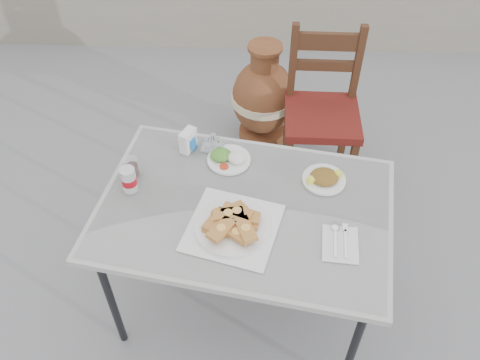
{
  "coord_description": "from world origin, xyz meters",
  "views": [
    {
      "loc": [
        -0.09,
        -1.41,
        2.32
      ],
      "look_at": [
        -0.14,
        0.02,
        0.84
      ],
      "focal_mm": 38.0,
      "sensor_mm": 36.0,
      "label": 1
    }
  ],
  "objects_px": {
    "salad_chopped_plate": "(324,178)",
    "cola_glass": "(132,168)",
    "soda_can": "(129,180)",
    "chair": "(322,110)",
    "pide_plate": "(233,223)",
    "condiment_caddy": "(213,144)",
    "salad_rice_plate": "(228,158)",
    "napkin_holder": "(188,140)",
    "terracotta_urn": "(263,98)",
    "cafe_table": "(244,214)"
  },
  "relations": [
    {
      "from": "salad_chopped_plate",
      "to": "soda_can",
      "type": "distance_m",
      "value": 0.83
    },
    {
      "from": "cafe_table",
      "to": "terracotta_urn",
      "type": "height_order",
      "value": "cafe_table"
    },
    {
      "from": "soda_can",
      "to": "chair",
      "type": "distance_m",
      "value": 1.3
    },
    {
      "from": "condiment_caddy",
      "to": "chair",
      "type": "distance_m",
      "value": 0.88
    },
    {
      "from": "salad_rice_plate",
      "to": "condiment_caddy",
      "type": "xyz_separation_m",
      "value": [
        -0.07,
        0.08,
        0.01
      ]
    },
    {
      "from": "cafe_table",
      "to": "soda_can",
      "type": "relative_size",
      "value": 11.3
    },
    {
      "from": "pide_plate",
      "to": "condiment_caddy",
      "type": "distance_m",
      "value": 0.48
    },
    {
      "from": "pide_plate",
      "to": "soda_can",
      "type": "bearing_deg",
      "value": 156.58
    },
    {
      "from": "salad_chopped_plate",
      "to": "cola_glass",
      "type": "relative_size",
      "value": 2.16
    },
    {
      "from": "condiment_caddy",
      "to": "terracotta_urn",
      "type": "xyz_separation_m",
      "value": [
        0.24,
        0.93,
        -0.43
      ]
    },
    {
      "from": "cafe_table",
      "to": "salad_chopped_plate",
      "type": "height_order",
      "value": "salad_chopped_plate"
    },
    {
      "from": "soda_can",
      "to": "chair",
      "type": "xyz_separation_m",
      "value": [
        0.9,
        0.88,
        -0.3
      ]
    },
    {
      "from": "soda_can",
      "to": "condiment_caddy",
      "type": "height_order",
      "value": "soda_can"
    },
    {
      "from": "cafe_table",
      "to": "chair",
      "type": "distance_m",
      "value": 1.06
    },
    {
      "from": "cafe_table",
      "to": "terracotta_urn",
      "type": "relative_size",
      "value": 1.86
    },
    {
      "from": "salad_rice_plate",
      "to": "soda_can",
      "type": "height_order",
      "value": "soda_can"
    },
    {
      "from": "napkin_holder",
      "to": "terracotta_urn",
      "type": "height_order",
      "value": "napkin_holder"
    },
    {
      "from": "pide_plate",
      "to": "napkin_holder",
      "type": "distance_m",
      "value": 0.51
    },
    {
      "from": "cafe_table",
      "to": "condiment_caddy",
      "type": "bearing_deg",
      "value": 114.03
    },
    {
      "from": "terracotta_urn",
      "to": "salad_rice_plate",
      "type": "bearing_deg",
      "value": -99.22
    },
    {
      "from": "salad_rice_plate",
      "to": "cola_glass",
      "type": "distance_m",
      "value": 0.43
    },
    {
      "from": "pide_plate",
      "to": "cola_glass",
      "type": "bearing_deg",
      "value": 147.93
    },
    {
      "from": "salad_rice_plate",
      "to": "napkin_holder",
      "type": "relative_size",
      "value": 1.86
    },
    {
      "from": "cola_glass",
      "to": "napkin_holder",
      "type": "relative_size",
      "value": 0.83
    },
    {
      "from": "pide_plate",
      "to": "salad_rice_plate",
      "type": "bearing_deg",
      "value": 95.71
    },
    {
      "from": "chair",
      "to": "salad_chopped_plate",
      "type": "bearing_deg",
      "value": -94.65
    },
    {
      "from": "salad_chopped_plate",
      "to": "chair",
      "type": "height_order",
      "value": "chair"
    },
    {
      "from": "salad_rice_plate",
      "to": "pide_plate",
      "type": "bearing_deg",
      "value": -84.29
    },
    {
      "from": "cafe_table",
      "to": "napkin_holder",
      "type": "bearing_deg",
      "value": 128.17
    },
    {
      "from": "soda_can",
      "to": "condiment_caddy",
      "type": "relative_size",
      "value": 1.05
    },
    {
      "from": "terracotta_urn",
      "to": "condiment_caddy",
      "type": "bearing_deg",
      "value": -104.39
    },
    {
      "from": "cafe_table",
      "to": "pide_plate",
      "type": "xyz_separation_m",
      "value": [
        -0.04,
        -0.12,
        0.08
      ]
    },
    {
      "from": "soda_can",
      "to": "condiment_caddy",
      "type": "distance_m",
      "value": 0.43
    },
    {
      "from": "soda_can",
      "to": "chair",
      "type": "bearing_deg",
      "value": 44.19
    },
    {
      "from": "soda_can",
      "to": "cola_glass",
      "type": "distance_m",
      "value": 0.09
    },
    {
      "from": "salad_rice_plate",
      "to": "napkin_holder",
      "type": "bearing_deg",
      "value": 159.48
    },
    {
      "from": "napkin_holder",
      "to": "chair",
      "type": "height_order",
      "value": "chair"
    },
    {
      "from": "pide_plate",
      "to": "terracotta_urn",
      "type": "distance_m",
      "value": 1.47
    },
    {
      "from": "salad_rice_plate",
      "to": "cola_glass",
      "type": "bearing_deg",
      "value": -165.99
    },
    {
      "from": "cola_glass",
      "to": "condiment_caddy",
      "type": "relative_size",
      "value": 0.78
    },
    {
      "from": "salad_chopped_plate",
      "to": "chair",
      "type": "relative_size",
      "value": 0.2
    },
    {
      "from": "chair",
      "to": "terracotta_urn",
      "type": "xyz_separation_m",
      "value": [
        -0.34,
        0.32,
        -0.16
      ]
    },
    {
      "from": "pide_plate",
      "to": "napkin_holder",
      "type": "relative_size",
      "value": 4.05
    },
    {
      "from": "salad_rice_plate",
      "to": "napkin_holder",
      "type": "xyz_separation_m",
      "value": [
        -0.19,
        0.07,
        0.03
      ]
    },
    {
      "from": "pide_plate",
      "to": "salad_chopped_plate",
      "type": "bearing_deg",
      "value": 35.87
    },
    {
      "from": "salad_rice_plate",
      "to": "cola_glass",
      "type": "xyz_separation_m",
      "value": [
        -0.41,
        -0.1,
        0.02
      ]
    },
    {
      "from": "salad_rice_plate",
      "to": "chair",
      "type": "xyz_separation_m",
      "value": [
        0.5,
        0.69,
        -0.26
      ]
    },
    {
      "from": "salad_chopped_plate",
      "to": "condiment_caddy",
      "type": "bearing_deg",
      "value": 159.17
    },
    {
      "from": "chair",
      "to": "terracotta_urn",
      "type": "bearing_deg",
      "value": 137.18
    },
    {
      "from": "terracotta_urn",
      "to": "salad_chopped_plate",
      "type": "bearing_deg",
      "value": -77.06
    }
  ]
}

